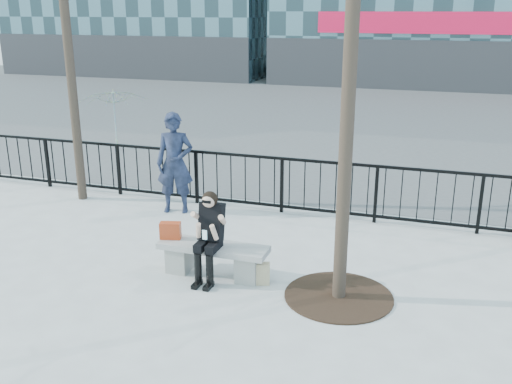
% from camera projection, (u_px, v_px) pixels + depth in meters
% --- Properties ---
extents(ground, '(120.00, 120.00, 0.00)m').
position_uv_depth(ground, '(214.00, 275.00, 8.53)').
color(ground, '#9F9E9A').
rests_on(ground, ground).
extents(street_surface, '(60.00, 23.00, 0.01)m').
position_uv_depth(street_surface, '(361.00, 112.00, 22.09)').
color(street_surface, '#474747').
rests_on(street_surface, ground).
extents(railing, '(14.00, 0.06, 1.10)m').
position_uv_depth(railing, '(272.00, 184.00, 11.07)').
color(railing, black).
rests_on(railing, ground).
extents(tree_grate, '(1.50, 1.50, 0.02)m').
position_uv_depth(tree_grate, '(339.00, 296.00, 7.87)').
color(tree_grate, black).
rests_on(tree_grate, ground).
extents(bench_main, '(1.65, 0.46, 0.49)m').
position_uv_depth(bench_main, '(213.00, 256.00, 8.44)').
color(bench_main, slate).
rests_on(bench_main, ground).
extents(seated_woman, '(0.50, 0.64, 1.34)m').
position_uv_depth(seated_woman, '(209.00, 237.00, 8.18)').
color(seated_woman, black).
rests_on(seated_woman, ground).
extents(handbag, '(0.34, 0.22, 0.26)m').
position_uv_depth(handbag, '(170.00, 231.00, 8.57)').
color(handbag, '#B63816').
rests_on(handbag, bench_main).
extents(shopping_bag, '(0.36, 0.22, 0.32)m').
position_uv_depth(shopping_bag, '(258.00, 274.00, 8.20)').
color(shopping_bag, beige).
rests_on(shopping_bag, ground).
extents(standing_man, '(0.81, 0.63, 1.96)m').
position_uv_depth(standing_man, '(175.00, 163.00, 10.93)').
color(standing_man, black).
rests_on(standing_man, ground).
extents(vendor_umbrella, '(2.48, 2.50, 1.70)m').
position_uv_depth(vendor_umbrella, '(115.00, 120.00, 15.95)').
color(vendor_umbrella, '#D8E933').
rests_on(vendor_umbrella, ground).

